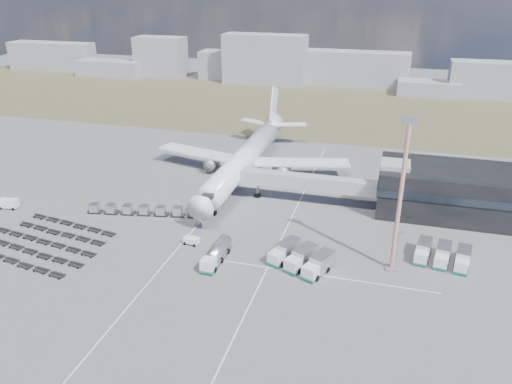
# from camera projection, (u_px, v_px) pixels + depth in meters

# --- Properties ---
(ground) EXTENTS (420.00, 420.00, 0.00)m
(ground) POSITION_uv_depth(u_px,v_px,m) (200.00, 235.00, 98.65)
(ground) COLOR #565659
(ground) RESTS_ON ground
(grass_strip) EXTENTS (420.00, 90.00, 0.01)m
(grass_strip) POSITION_uv_depth(u_px,v_px,m) (303.00, 106.00, 195.68)
(grass_strip) COLOR #48452B
(grass_strip) RESTS_ON ground
(lane_markings) EXTENTS (47.12, 110.00, 0.01)m
(lane_markings) POSITION_uv_depth(u_px,v_px,m) (251.00, 234.00, 98.87)
(lane_markings) COLOR silver
(lane_markings) RESTS_ON ground
(terminal) EXTENTS (30.40, 16.40, 11.00)m
(terminal) POSITION_uv_depth(u_px,v_px,m) (450.00, 190.00, 105.84)
(terminal) COLOR black
(terminal) RESTS_ON ground
(jet_bridge) EXTENTS (30.30, 3.80, 7.05)m
(jet_bridge) POSITION_uv_depth(u_px,v_px,m) (299.00, 181.00, 110.70)
(jet_bridge) COLOR #939399
(jet_bridge) RESTS_ON ground
(airliner) EXTENTS (51.59, 64.53, 17.62)m
(airliner) POSITION_uv_depth(u_px,v_px,m) (246.00, 157.00, 125.09)
(airliner) COLOR white
(airliner) RESTS_ON ground
(skyline) EXTENTS (318.87, 24.53, 22.36)m
(skyline) POSITION_uv_depth(u_px,v_px,m) (324.00, 68.00, 227.79)
(skyline) COLOR gray
(skyline) RESTS_ON ground
(fuel_tanker) EXTENTS (2.70, 9.70, 3.11)m
(fuel_tanker) POSITION_uv_depth(u_px,v_px,m) (216.00, 254.00, 88.84)
(fuel_tanker) COLOR white
(fuel_tanker) RESTS_ON ground
(pushback_tug) EXTENTS (3.18, 2.03, 1.38)m
(pushback_tug) POSITION_uv_depth(u_px,v_px,m) (192.00, 241.00, 94.96)
(pushback_tug) COLOR white
(pushback_tug) RESTS_ON ground
(utility_van) EXTENTS (4.27, 2.39, 2.18)m
(utility_van) POSITION_uv_depth(u_px,v_px,m) (9.00, 204.00, 109.31)
(utility_van) COLOR white
(utility_van) RESTS_ON ground
(catering_truck) EXTENTS (2.82, 6.05, 2.70)m
(catering_truck) POSITION_uv_depth(u_px,v_px,m) (277.00, 173.00, 125.54)
(catering_truck) COLOR white
(catering_truck) RESTS_ON ground
(service_trucks_near) EXTENTS (11.84, 10.58, 2.96)m
(service_trucks_near) POSITION_uv_depth(u_px,v_px,m) (301.00, 258.00, 87.43)
(service_trucks_near) COLOR white
(service_trucks_near) RESTS_ON ground
(service_trucks_far) EXTENTS (10.10, 8.29, 2.76)m
(service_trucks_far) POSITION_uv_depth(u_px,v_px,m) (443.00, 255.00, 88.67)
(service_trucks_far) COLOR white
(service_trucks_far) RESTS_ON ground
(uld_row) EXTENTS (24.71, 6.27, 1.92)m
(uld_row) POSITION_uv_depth(u_px,v_px,m) (144.00, 210.00, 106.29)
(uld_row) COLOR black
(uld_row) RESTS_ON ground
(baggage_dollies) EXTENTS (26.82, 20.38, 0.66)m
(baggage_dollies) POSITION_uv_depth(u_px,v_px,m) (43.00, 242.00, 95.30)
(baggage_dollies) COLOR black
(baggage_dollies) RESTS_ON ground
(floodlight_mast) EXTENTS (2.55, 2.10, 27.25)m
(floodlight_mast) POSITION_uv_depth(u_px,v_px,m) (400.00, 198.00, 81.80)
(floodlight_mast) COLOR #B7311D
(floodlight_mast) RESTS_ON ground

